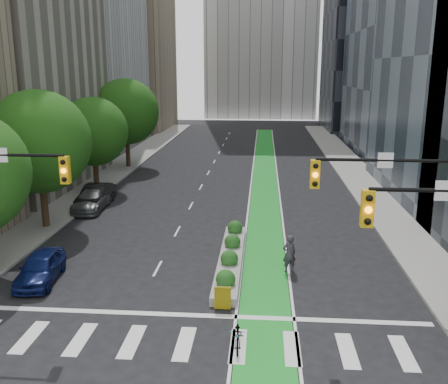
% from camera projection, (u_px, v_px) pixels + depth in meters
% --- Properties ---
extents(ground, '(160.00, 160.00, 0.00)m').
position_uv_depth(ground, '(189.00, 330.00, 19.61)').
color(ground, black).
rests_on(ground, ground).
extents(sidewalk_left, '(3.60, 90.00, 0.15)m').
position_uv_depth(sidewalk_left, '(99.00, 182.00, 44.66)').
color(sidewalk_left, gray).
rests_on(sidewalk_left, ground).
extents(sidewalk_right, '(3.60, 90.00, 0.15)m').
position_uv_depth(sidewalk_right, '(367.00, 186.00, 42.87)').
color(sidewalk_right, gray).
rests_on(sidewalk_right, ground).
extents(bike_lane_paint, '(2.20, 70.00, 0.01)m').
position_uv_depth(bike_lane_paint, '(265.00, 174.00, 48.39)').
color(bike_lane_paint, '#1A9228').
rests_on(bike_lane_paint, ground).
extents(building_tan_far, '(14.00, 16.00, 26.00)m').
position_uv_depth(building_tan_far, '(126.00, 49.00, 81.79)').
color(building_tan_far, tan).
rests_on(building_tan_far, ground).
extents(building_dark_end, '(14.00, 18.00, 28.00)m').
position_uv_depth(building_dark_end, '(372.00, 42.00, 80.43)').
color(building_dark_end, black).
rests_on(building_dark_end, ground).
extents(tree_mid, '(6.40, 6.40, 8.78)m').
position_uv_depth(tree_mid, '(39.00, 142.00, 30.70)').
color(tree_mid, black).
rests_on(tree_mid, ground).
extents(tree_midfar, '(5.60, 5.60, 7.76)m').
position_uv_depth(tree_midfar, '(93.00, 132.00, 40.52)').
color(tree_midfar, black).
rests_on(tree_midfar, ground).
extents(tree_far, '(6.60, 6.60, 9.00)m').
position_uv_depth(tree_far, '(126.00, 112.00, 50.00)').
color(tree_far, black).
rests_on(tree_far, ground).
extents(signal_right, '(5.82, 0.51, 7.20)m').
position_uv_depth(signal_right, '(423.00, 215.00, 18.23)').
color(signal_right, black).
rests_on(signal_right, ground).
extents(median_planter, '(1.20, 10.26, 1.10)m').
position_uv_depth(median_planter, '(231.00, 256.00, 26.23)').
color(median_planter, gray).
rests_on(median_planter, ground).
extents(bicycle, '(0.66, 1.73, 0.90)m').
position_uv_depth(bicycle, '(238.00, 336.00, 18.33)').
color(bicycle, gray).
rests_on(bicycle, ground).
extents(cyclist, '(0.83, 0.69, 1.96)m').
position_uv_depth(cyclist, '(289.00, 254.00, 24.94)').
color(cyclist, '#352F39').
rests_on(cyclist, ground).
extents(parked_car_left_near, '(2.15, 4.31, 1.41)m').
position_uv_depth(parked_car_left_near, '(40.00, 268.00, 23.90)').
color(parked_car_left_near, '#0C1549').
rests_on(parked_car_left_near, ground).
extents(parked_car_left_mid, '(1.75, 4.87, 1.60)m').
position_uv_depth(parked_car_left_mid, '(96.00, 196.00, 36.93)').
color(parked_car_left_mid, black).
rests_on(parked_car_left_mid, ground).
extents(parked_car_left_far, '(2.13, 4.92, 1.41)m').
position_uv_depth(parked_car_left_far, '(92.00, 200.00, 36.05)').
color(parked_car_left_far, '#56585B').
rests_on(parked_car_left_far, ground).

